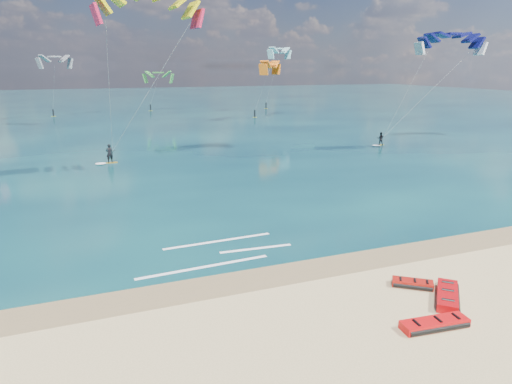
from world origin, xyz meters
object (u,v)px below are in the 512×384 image
(packed_kite_left, at_px, (434,328))
(kitesurfer_far, at_px, (417,84))
(packed_kite_right, at_px, (447,300))
(kitesurfer_main, at_px, (128,75))
(packed_kite_mid, at_px, (412,286))

(packed_kite_left, distance_m, kitesurfer_far, 42.85)
(packed_kite_right, distance_m, kitesurfer_far, 40.42)
(packed_kite_left, relative_size, kitesurfer_main, 0.17)
(kitesurfer_main, bearing_deg, packed_kite_left, -78.11)
(packed_kite_left, bearing_deg, packed_kite_mid, 69.98)
(packed_kite_right, bearing_deg, kitesurfer_far, 5.79)
(packed_kite_right, height_order, kitesurfer_main, kitesurfer_main)
(packed_kite_left, relative_size, packed_kite_right, 1.02)
(packed_kite_right, relative_size, kitesurfer_main, 0.16)
(packed_kite_right, xyz_separation_m, kitesurfer_main, (-9.53, 31.30, 8.91))
(kitesurfer_main, relative_size, kitesurfer_far, 1.17)
(packed_kite_left, xyz_separation_m, packed_kite_mid, (1.47, 3.06, 0.00))
(kitesurfer_main, height_order, kitesurfer_far, kitesurfer_main)
(kitesurfer_far, bearing_deg, kitesurfer_main, 160.71)
(kitesurfer_far, bearing_deg, packed_kite_left, -147.97)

